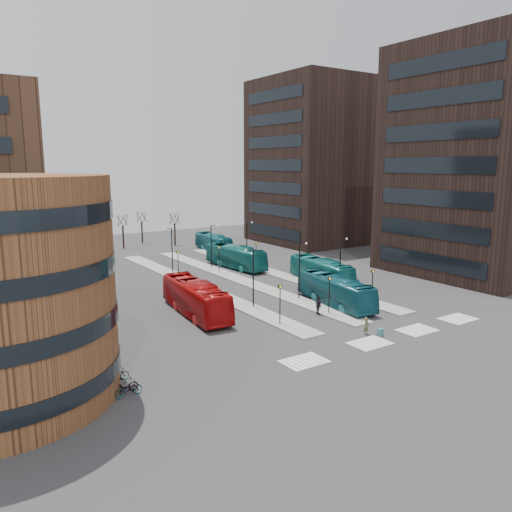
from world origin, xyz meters
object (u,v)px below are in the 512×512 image
teal_bus_a (335,290)px  teal_bus_d (213,243)px  commuter_c (314,293)px  bicycle_near (129,389)px  red_bus (196,298)px  teal_bus_c (321,271)px  commuter_a (213,304)px  bicycle_far (116,375)px  suitcase (380,332)px  traveller (366,326)px  teal_bus_b (236,257)px  bicycle_mid (125,385)px  commuter_b (318,305)px

teal_bus_a → teal_bus_d: bearing=89.6°
commuter_c → bicycle_near: size_ratio=0.91×
red_bus → teal_bus_c: size_ratio=1.08×
commuter_c → commuter_a: bearing=-75.4°
red_bus → bicycle_far: red_bus is taller
teal_bus_a → red_bus: bearing=167.8°
suitcase → bicycle_far: bearing=172.1°
red_bus → traveller: 16.69m
teal_bus_c → commuter_a: teal_bus_c is taller
teal_bus_a → teal_bus_b: (1.22, 22.17, 0.05)m
suitcase → commuter_a: commuter_a is taller
bicycle_near → teal_bus_b: bearing=-45.3°
teal_bus_c → teal_bus_a: bearing=-114.5°
red_bus → commuter_a: 1.95m
suitcase → teal_bus_b: 31.87m
bicycle_mid → bicycle_near: bearing=-171.0°
teal_bus_c → commuter_b: size_ratio=5.93×
commuter_c → teal_bus_c: bearing=157.9°
teal_bus_b → bicycle_far: size_ratio=6.36×
bicycle_far → traveller: bearing=-98.8°
red_bus → commuter_b: (10.06, -6.75, -0.74)m
teal_bus_c → bicycle_mid: teal_bus_c is taller
teal_bus_c → commuter_b: bearing=-124.4°
suitcase → teal_bus_d: 46.44m
commuter_c → teal_bus_a: bearing=38.8°
red_bus → bicycle_mid: 17.39m
teal_bus_d → bicycle_far: size_ratio=5.82×
teal_bus_b → bicycle_mid: 40.12m
teal_bus_d → traveller: size_ratio=6.78×
commuter_a → bicycle_mid: bearing=44.8°
teal_bus_b → commuter_a: (-13.30, -17.54, -0.75)m
bicycle_near → bicycle_mid: bicycle_mid is taller
commuter_c → bicycle_far: bearing=-46.5°
traveller → teal_bus_c: bearing=51.5°
suitcase → bicycle_mid: (-22.14, 1.56, 0.20)m
teal_bus_d → commuter_a: 36.11m
commuter_b → bicycle_far: bearing=112.5°
red_bus → teal_bus_b: size_ratio=1.04×
red_bus → teal_bus_d: red_bus is taller
bicycle_mid → bicycle_far: (0.00, 1.89, -0.02)m
traveller → bicycle_far: size_ratio=0.86×
suitcase → red_bus: (-10.51, 14.43, 1.38)m
teal_bus_a → teal_bus_b: bearing=94.8°
traveller → bicycle_near: (-21.31, 0.05, -0.31)m
bicycle_mid → commuter_a: bearing=-38.0°
commuter_b → commuter_c: commuter_b is taller
suitcase → commuter_c: (2.60, 12.02, 0.52)m
commuter_c → bicycle_far: size_ratio=0.90×
teal_bus_d → commuter_b: size_ratio=5.63×
teal_bus_c → teal_bus_b: bearing=113.6°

